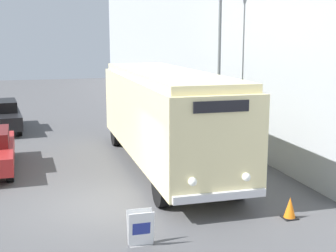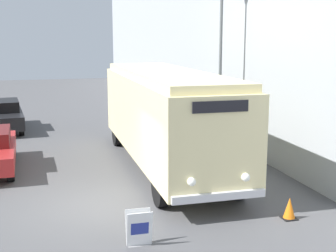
% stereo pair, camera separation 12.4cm
% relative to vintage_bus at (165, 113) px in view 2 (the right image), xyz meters
% --- Properties ---
extents(ground_plane, '(80.00, 80.00, 0.00)m').
position_rel_vintage_bus_xyz_m(ground_plane, '(-2.82, -3.35, -1.94)').
color(ground_plane, '#4C4C4F').
extents(building_wall_right, '(0.30, 60.00, 8.58)m').
position_rel_vintage_bus_xyz_m(building_wall_right, '(3.83, 6.65, 2.35)').
color(building_wall_right, '#9EA3A8').
rests_on(building_wall_right, ground_plane).
extents(vintage_bus, '(2.59, 10.50, 3.40)m').
position_rel_vintage_bus_xyz_m(vintage_bus, '(0.00, 0.00, 0.00)').
color(vintage_bus, black).
rests_on(vintage_bus, ground_plane).
extents(sign_board, '(0.57, 0.31, 0.81)m').
position_rel_vintage_bus_xyz_m(sign_board, '(-2.19, -6.01, -1.55)').
color(sign_board, gray).
rests_on(sign_board, ground_plane).
extents(streetlamp, '(0.36, 0.36, 7.13)m').
position_rel_vintage_bus_xyz_m(streetlamp, '(2.66, 1.66, 2.62)').
color(streetlamp, '#595E60').
rests_on(streetlamp, ground_plane).
extents(parked_car_mid, '(2.22, 4.82, 1.47)m').
position_rel_vintage_bus_xyz_m(parked_car_mid, '(-6.06, 8.52, -1.19)').
color(parked_car_mid, black).
rests_on(parked_car_mid, ground_plane).
extents(traffic_cone, '(0.36, 0.36, 0.56)m').
position_rel_vintage_bus_xyz_m(traffic_cone, '(1.81, -5.50, -1.66)').
color(traffic_cone, black).
rests_on(traffic_cone, ground_plane).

